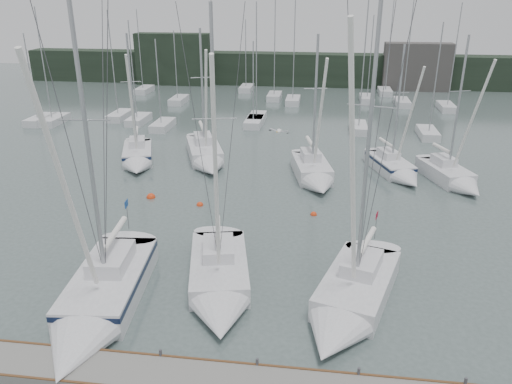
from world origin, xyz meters
TOP-DOWN VIEW (x-y plane):
  - ground at (0.00, 0.00)m, footprint 160.00×160.00m
  - dock at (0.00, -5.00)m, footprint 24.00×2.00m
  - far_treeline at (0.00, 62.00)m, footprint 90.00×4.00m
  - far_building_left at (-20.00, 60.00)m, footprint 12.00×3.00m
  - far_building_right at (18.00, 60.00)m, footprint 10.00×3.00m
  - mast_forest at (-4.39, 42.29)m, footprint 49.89×28.02m
  - sailboat_near_left at (-5.89, -1.45)m, footprint 4.22×11.04m
  - sailboat_near_center at (-0.57, 1.01)m, footprint 4.78×9.50m
  - sailboat_near_right at (5.72, 0.27)m, footprint 5.58×9.60m
  - sailboat_mid_a at (-11.86, 20.21)m, footprint 4.79×8.03m
  - sailboat_mid_b at (-5.88, 21.25)m, footprint 5.62×9.49m
  - sailboat_mid_c at (3.72, 17.89)m, footprint 4.15×8.13m
  - sailboat_mid_d at (10.43, 20.24)m, footprint 4.61×7.85m
  - sailboat_mid_e at (14.67, 18.63)m, footprint 4.62×7.52m
  - buoy_a at (-4.30, 12.14)m, footprint 0.49×0.49m
  - buoy_b at (3.85, 11.59)m, footprint 0.45×0.45m
  - buoy_c at (-8.24, 13.04)m, footprint 0.66×0.66m
  - seagull at (2.18, 1.97)m, footprint 0.91×0.50m

SIDE VIEW (x-z plane):
  - ground at x=0.00m, z-range 0.00..0.00m
  - buoy_a at x=-4.30m, z-range -0.25..0.25m
  - buoy_b at x=3.85m, z-range -0.23..0.23m
  - buoy_c at x=-8.24m, z-range -0.33..0.33m
  - dock at x=0.00m, z-range 0.00..0.40m
  - mast_forest at x=-4.39m, z-range -6.94..7.91m
  - sailboat_near_center at x=-0.57m, z-range -6.95..8.00m
  - sailboat_mid_d at x=10.43m, z-range -5.08..6.16m
  - sailboat_mid_e at x=14.67m, z-range -5.50..6.62m
  - sailboat_near_right at x=5.72m, z-range -7.66..8.83m
  - sailboat_mid_a at x=-11.86m, z-range -5.32..6.52m
  - sailboat_mid_b at x=-5.88m, z-range -5.53..6.75m
  - sailboat_mid_c at x=3.72m, z-range -5.45..6.69m
  - sailboat_near_left at x=-5.89m, z-range -7.08..8.39m
  - far_treeline at x=0.00m, z-range 0.00..5.00m
  - far_building_right at x=18.00m, z-range 0.00..7.00m
  - far_building_left at x=-20.00m, z-range 0.00..8.00m
  - seagull at x=2.18m, z-range 8.35..8.53m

